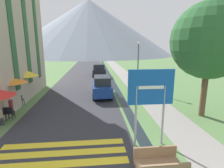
{
  "coord_description": "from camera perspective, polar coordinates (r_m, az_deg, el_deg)",
  "views": [
    {
      "loc": [
        -1.05,
        -3.21,
        4.42
      ],
      "look_at": [
        0.29,
        10.0,
        1.51
      ],
      "focal_mm": 28.0,
      "sensor_mm": 36.0,
      "label": 1
    }
  ],
  "objects": [
    {
      "name": "road",
      "position": [
        33.53,
        -8.26,
        4.65
      ],
      "size": [
        6.4,
        60.0,
        0.01
      ],
      "color": "#2D2D33",
      "rests_on": "ground_plane"
    },
    {
      "name": "cafe_umbrella_rear_yellow",
      "position": [
        15.83,
        -26.38,
        3.19
      ],
      "size": [
        2.0,
        2.0,
        2.5
      ],
      "color": "#B7B2A8",
      "rests_on": "ground_plane"
    },
    {
      "name": "parked_car_far",
      "position": [
        26.25,
        -4.3,
        4.64
      ],
      "size": [
        1.95,
        4.4,
        1.82
      ],
      "color": "black",
      "rests_on": "ground_plane"
    },
    {
      "name": "mountain_distant",
      "position": [
        92.65,
        -7.55,
        17.77
      ],
      "size": [
        81.84,
        81.84,
        26.7
      ],
      "color": "gray",
      "rests_on": "ground_plane"
    },
    {
      "name": "cafe_umbrella_middle_orange",
      "position": [
        13.62,
        -30.03,
        1.04
      ],
      "size": [
        2.01,
        2.01,
        2.33
      ],
      "color": "#B7B2A8",
      "rests_on": "ground_plane"
    },
    {
      "name": "cafe_chair_near_right",
      "position": [
        12.32,
        -30.46,
        -7.89
      ],
      "size": [
        0.4,
        0.4,
        0.85
      ],
      "rotation": [
        0.0,
        0.0,
        -0.36
      ],
      "color": "black",
      "rests_on": "ground_plane"
    },
    {
      "name": "road_sign",
      "position": [
        7.69,
        12.51,
        -3.51
      ],
      "size": [
        2.01,
        0.11,
        3.47
      ],
      "color": "#9E9EA3",
      "rests_on": "ground_plane"
    },
    {
      "name": "cafe_chair_middle",
      "position": [
        13.6,
        -30.66,
        -6.12
      ],
      "size": [
        0.4,
        0.4,
        0.85
      ],
      "rotation": [
        0.0,
        0.0,
        0.2
      ],
      "color": "black",
      "rests_on": "ground_plane"
    },
    {
      "name": "streetlamp",
      "position": [
        17.96,
        8.52,
        7.31
      ],
      "size": [
        0.28,
        0.28,
        4.82
      ],
      "color": "#515156",
      "rests_on": "ground_plane"
    },
    {
      "name": "ground_plane",
      "position": [
        23.65,
        -3.16,
        1.56
      ],
      "size": [
        160.0,
        160.0,
        0.0
      ],
      "primitive_type": "plane",
      "color": "#517542"
    },
    {
      "name": "crosswalk_marking",
      "position": [
        8.17,
        -16.12,
        -20.86
      ],
      "size": [
        5.44,
        1.84,
        0.01
      ],
      "color": "yellow",
      "rests_on": "ground_plane"
    },
    {
      "name": "person_seated_far",
      "position": [
        11.77,
        -32.85,
        -8.28
      ],
      "size": [
        0.32,
        0.32,
        1.21
      ],
      "color": "#282833",
      "rests_on": "ground_plane"
    },
    {
      "name": "person_seated_near",
      "position": [
        12.99,
        -30.27,
        -6.03
      ],
      "size": [
        0.32,
        0.32,
        1.26
      ],
      "color": "#282833",
      "rests_on": "ground_plane"
    },
    {
      "name": "cafe_chair_far_right",
      "position": [
        14.8,
        -27.81,
        -4.41
      ],
      "size": [
        0.4,
        0.4,
        0.85
      ],
      "rotation": [
        0.0,
        0.0,
        -0.06
      ],
      "color": "black",
      "rests_on": "ground_plane"
    },
    {
      "name": "footpath",
      "position": [
        33.82,
        2.15,
        4.84
      ],
      "size": [
        2.2,
        60.0,
        0.01
      ],
      "color": "gray",
      "rests_on": "ground_plane"
    },
    {
      "name": "cafe_chair_near_left",
      "position": [
        12.4,
        -32.08,
        -7.97
      ],
      "size": [
        0.4,
        0.4,
        0.85
      ],
      "rotation": [
        0.0,
        0.0,
        0.08
      ],
      "color": "black",
      "rests_on": "ground_plane"
    },
    {
      "name": "footbridge",
      "position": [
        7.11,
        15.26,
        -24.22
      ],
      "size": [
        1.7,
        1.1,
        0.65
      ],
      "color": "#846647",
      "rests_on": "ground_plane"
    },
    {
      "name": "drainage_channel",
      "position": [
        33.58,
        -1.92,
        4.78
      ],
      "size": [
        0.6,
        60.0,
        0.0
      ],
      "color": "black",
      "rests_on": "ground_plane"
    },
    {
      "name": "tree_by_path",
      "position": [
        12.12,
        29.31,
        12.24
      ],
      "size": [
        4.59,
        4.59,
        7.03
      ],
      "color": "brown",
      "rests_on": "ground_plane"
    },
    {
      "name": "parked_car_near",
      "position": [
        15.55,
        -3.25,
        -0.72
      ],
      "size": [
        1.71,
        3.92,
        1.82
      ],
      "color": "navy",
      "rests_on": "ground_plane"
    }
  ]
}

